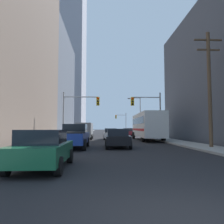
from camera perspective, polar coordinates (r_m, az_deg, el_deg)
ground_plane at (r=4.24m, az=18.19°, el=-25.95°), size 400.00×400.00×0.00m
sidewalk_left at (r=53.97m, az=-8.51°, el=-5.69°), size 2.62×160.00×0.15m
sidewalk_right at (r=54.31m, az=5.79°, el=-5.71°), size 2.62×160.00×0.15m
city_bus at (r=28.64m, az=9.09°, el=-3.40°), size 2.92×11.58×3.40m
pickup_truck_blue at (r=17.64m, az=-9.85°, el=-6.21°), size 2.20×5.45×1.90m
cargo_van_grey at (r=31.07m, az=-7.06°, el=-4.66°), size 2.16×5.25×2.26m
sedan_green at (r=9.10m, az=-17.49°, el=-9.11°), size 1.95×4.22×1.52m
sedan_black at (r=17.65m, az=1.42°, el=-6.79°), size 1.95×4.23×1.52m
sedan_white at (r=29.90m, az=-0.34°, el=-5.70°), size 1.95×4.24×1.52m
sedan_maroon at (r=41.05m, az=4.08°, el=-5.26°), size 1.95×4.23×1.52m
traffic_signal_near_left at (r=27.24m, az=-8.46°, el=1.15°), size 4.48×0.44×6.00m
traffic_signal_near_right at (r=27.71m, az=9.21°, el=1.00°), size 3.79×0.44×6.00m
traffic_signal_far_right at (r=65.54m, az=2.45°, el=-2.00°), size 3.28×0.44×6.00m
utility_pole_right at (r=18.65m, az=23.97°, el=6.16°), size 2.20×0.28×9.08m
street_lamp_right at (r=42.32m, az=6.82°, el=-0.08°), size 2.53×0.32×7.50m
building_left_mid_office at (r=54.17m, az=-23.02°, el=6.58°), size 21.92×24.39×22.70m
building_left_far_tower at (r=104.30m, az=-14.19°, el=15.52°), size 24.61×25.05×72.89m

